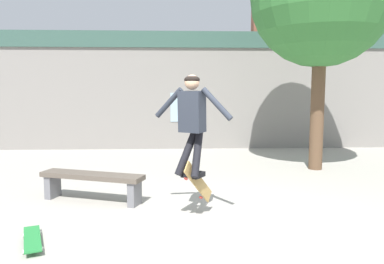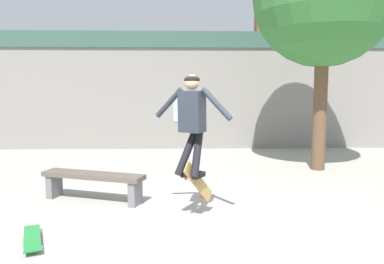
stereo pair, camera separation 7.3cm
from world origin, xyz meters
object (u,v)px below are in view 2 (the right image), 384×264
skater (192,117)px  skateboard_resting (32,238)px  skateboard_flipping (198,182)px  park_bench (93,180)px

skater → skateboard_resting: size_ratio=1.69×
skater → skateboard_flipping: (0.09, 0.04, -0.96)m
skater → skateboard_flipping: bearing=-34.9°
skater → skateboard_flipping: 0.97m
skateboard_resting → skater: bearing=90.9°
park_bench → skateboard_resting: size_ratio=2.10×
park_bench → skateboard_resting: bearing=-81.9°
park_bench → skateboard_flipping: bearing=-7.8°
park_bench → skater: 2.20m
skater → skateboard_resting: skater is taller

